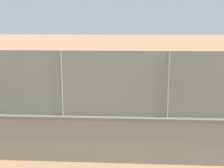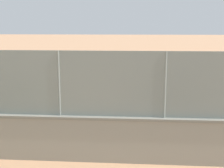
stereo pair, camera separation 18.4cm
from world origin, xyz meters
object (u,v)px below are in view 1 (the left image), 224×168
sports_ball (172,82)px  player_at_service_line (174,84)px  player_baseline_waiting (109,65)px  player_near_wall_returning (69,76)px

sports_ball → player_at_service_line: bearing=-99.6°
player_at_service_line → player_baseline_waiting: size_ratio=0.96×
player_at_service_line → player_baseline_waiting: player_baseline_waiting is taller
player_baseline_waiting → sports_ball: size_ratio=10.74×
player_near_wall_returning → player_baseline_waiting: 5.11m
player_near_wall_returning → sports_ball: 7.66m
player_at_service_line → sports_ball: 2.27m
player_at_service_line → sports_ball: bearing=80.4°
player_at_service_line → player_baseline_waiting: 8.27m
player_baseline_waiting → player_near_wall_returning: bearing=63.9°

